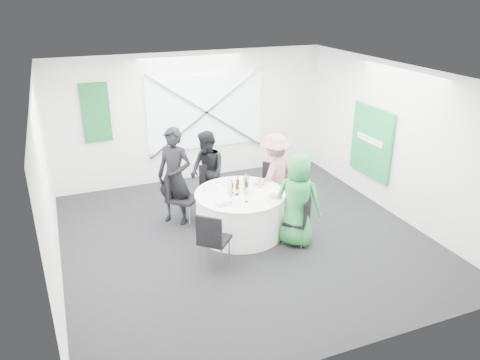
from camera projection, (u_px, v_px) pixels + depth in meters
name	position (u px, v px, depth m)	size (l,w,h in m)	color
floor	(244.00, 237.00, 8.13)	(6.00, 6.00, 0.00)	black
ceiling	(245.00, 75.00, 7.05)	(6.00, 6.00, 0.00)	white
wall_back	(192.00, 117.00, 10.16)	(6.00, 6.00, 0.00)	white
wall_front	(350.00, 252.00, 5.02)	(6.00, 6.00, 0.00)	white
wall_left	(47.00, 189.00, 6.56)	(6.00, 6.00, 0.00)	white
wall_right	(395.00, 141.00, 8.62)	(6.00, 6.00, 0.00)	white
window_panel	(206.00, 112.00, 10.19)	(2.60, 0.03, 1.60)	white
window_brace_a	(206.00, 112.00, 10.16)	(0.05, 0.05, 3.16)	silver
window_brace_b	(206.00, 112.00, 10.16)	(0.05, 0.05, 3.16)	silver
green_banner	(96.00, 113.00, 9.32)	(0.55, 0.04, 1.20)	#125B30
green_sign	(371.00, 142.00, 9.19)	(0.05, 1.20, 1.40)	#1B9747
banquet_table	(240.00, 213.00, 8.16)	(1.56, 1.56, 0.76)	white
chair_back	(212.00, 184.00, 8.90)	(0.49, 0.50, 0.93)	black
chair_back_left	(179.00, 194.00, 8.44)	(0.62, 0.62, 0.97)	black
chair_back_right	(269.00, 184.00, 8.93)	(0.59, 0.59, 0.93)	black
chair_front_right	(301.00, 218.00, 7.73)	(0.53, 0.53, 0.83)	black
chair_front_left	(212.00, 237.00, 7.02)	(0.60, 0.60, 0.94)	black
person_man_back_left	(175.00, 176.00, 8.35)	(0.65, 0.43, 1.79)	black
person_man_back	(207.00, 172.00, 8.88)	(0.76, 0.42, 1.56)	black
person_woman_pink	(275.00, 174.00, 8.76)	(1.01, 0.47, 1.56)	tan
person_woman_green	(298.00, 200.00, 7.66)	(0.78, 0.51, 1.59)	green
plate_back	(228.00, 182.00, 8.42)	(0.28, 0.28, 0.01)	silver
plate_back_left	(210.00, 189.00, 8.15)	(0.27, 0.27, 0.01)	silver
plate_back_right	(260.00, 184.00, 8.34)	(0.28, 0.28, 0.04)	silver
plate_front_right	(275.00, 196.00, 7.85)	(0.27, 0.27, 0.04)	silver
plate_front_left	(222.00, 202.00, 7.65)	(0.25, 0.25, 0.01)	silver
napkin	(222.00, 202.00, 7.56)	(0.20, 0.13, 0.06)	white
beer_bottle_a	(232.00, 189.00, 7.94)	(0.06, 0.06, 0.25)	#3C200A
beer_bottle_b	(238.00, 185.00, 8.07)	(0.06, 0.06, 0.25)	#3C200A
beer_bottle_c	(246.00, 188.00, 7.95)	(0.06, 0.06, 0.26)	#3C200A
beer_bottle_d	(237.00, 190.00, 7.89)	(0.06, 0.06, 0.26)	#3C200A
green_water_bottle	(246.00, 184.00, 8.05)	(0.08, 0.08, 0.31)	green
clear_water_bottle	(229.00, 189.00, 7.88)	(0.08, 0.08, 0.30)	white
wine_glass_a	(248.00, 179.00, 8.27)	(0.07, 0.07, 0.17)	white
wine_glass_b	(260.00, 181.00, 8.17)	(0.07, 0.07, 0.17)	white
wine_glass_c	(231.00, 196.00, 7.60)	(0.07, 0.07, 0.17)	white
wine_glass_d	(246.00, 195.00, 7.64)	(0.07, 0.07, 0.17)	white
fork_a	(239.00, 180.00, 8.54)	(0.01, 0.15, 0.01)	silver
knife_a	(220.00, 183.00, 8.42)	(0.01, 0.15, 0.01)	silver
fork_b	(269.00, 201.00, 7.71)	(0.01, 0.15, 0.01)	silver
knife_b	(274.00, 194.00, 7.97)	(0.01, 0.15, 0.01)	silver
fork_c	(268.00, 186.00, 8.28)	(0.01, 0.15, 0.01)	silver
knife_c	(251.00, 181.00, 8.51)	(0.01, 0.15, 0.01)	silver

